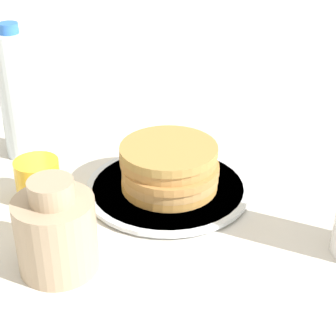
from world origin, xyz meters
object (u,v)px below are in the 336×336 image
object	(u,v)px
juice_glass	(38,181)
cream_jug	(56,231)
plate	(168,188)
water_bottle_near	(16,96)
pancake_stack	(169,167)

from	to	relation	value
juice_glass	cream_jug	world-z (taller)	cream_jug
plate	juice_glass	bearing A→B (deg)	-143.22
plate	water_bottle_near	size ratio (longest dim) A/B	1.11
pancake_stack	juice_glass	xyz separation A→B (m)	(-0.17, -0.13, -0.01)
juice_glass	cream_jug	xyz separation A→B (m)	(0.14, -0.12, 0.02)
water_bottle_near	plate	bearing A→B (deg)	3.94
plate	water_bottle_near	distance (m)	0.33
juice_glass	water_bottle_near	distance (m)	0.19
cream_jug	water_bottle_near	xyz separation A→B (m)	(-0.27, 0.22, 0.06)
pancake_stack	cream_jug	xyz separation A→B (m)	(-0.04, -0.25, 0.01)
cream_jug	juice_glass	bearing A→B (deg)	139.78
plate	juice_glass	distance (m)	0.22
cream_jug	water_bottle_near	bearing A→B (deg)	140.62
cream_jug	plate	bearing A→B (deg)	82.28
pancake_stack	water_bottle_near	bearing A→B (deg)	-176.10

